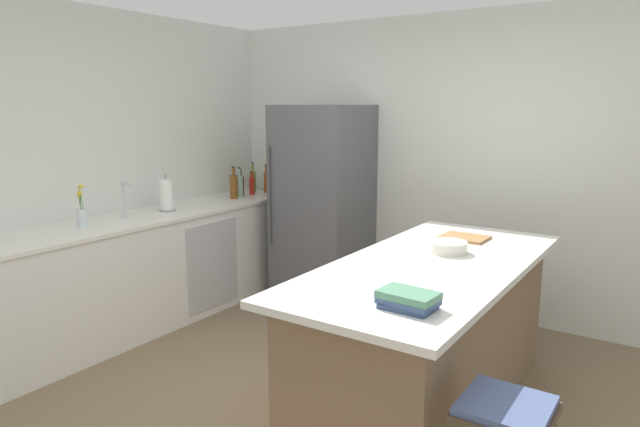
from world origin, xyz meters
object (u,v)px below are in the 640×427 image
object	(u,v)px
sink_faucet	(124,199)
flower_vase	(82,214)
kitchen_island	(429,336)
cookbook_stack	(408,300)
mixing_bowl	(448,247)
refrigerator	(323,204)
cutting_board	(465,237)
gin_bottle	(240,185)
paper_towel_roll	(167,196)
olive_oil_bottle	(253,181)
hot_sauce_bottle	(252,185)
vinegar_bottle	(266,181)
syrup_bottle	(241,185)
whiskey_bottle	(234,186)

from	to	relation	value
sink_faucet	flower_vase	xyz separation A→B (m)	(0.05, -0.41, -0.06)
kitchen_island	cookbook_stack	size ratio (longest dim) A/B	8.33
cookbook_stack	mixing_bowl	distance (m)	1.05
refrigerator	cutting_board	distance (m)	1.75
gin_bottle	kitchen_island	bearing A→B (deg)	-24.38
cutting_board	flower_vase	bearing A→B (deg)	-152.95
paper_towel_roll	olive_oil_bottle	xyz separation A→B (m)	(-0.06, 1.19, -0.01)
cutting_board	gin_bottle	bearing A→B (deg)	169.37
hot_sauce_bottle	cookbook_stack	bearing A→B (deg)	-37.42
hot_sauce_bottle	mixing_bowl	distance (m)	2.72
olive_oil_bottle	cutting_board	bearing A→B (deg)	-16.28
sink_faucet	vinegar_bottle	world-z (taller)	sink_faucet
cookbook_stack	cutting_board	bearing A→B (deg)	100.00
syrup_bottle	refrigerator	bearing A→B (deg)	7.89
flower_vase	whiskey_bottle	distance (m)	1.62
sink_faucet	vinegar_bottle	size ratio (longest dim) A/B	1.03
sink_faucet	flower_vase	world-z (taller)	flower_vase
paper_towel_roll	hot_sauce_bottle	distance (m)	1.09
cutting_board	syrup_bottle	bearing A→B (deg)	167.74
hot_sauce_bottle	syrup_bottle	distance (m)	0.11
olive_oil_bottle	cookbook_stack	world-z (taller)	olive_oil_bottle
flower_vase	cookbook_stack	xyz separation A→B (m)	(2.73, -0.18, -0.07)
paper_towel_roll	hot_sauce_bottle	size ratio (longest dim) A/B	1.31
hot_sauce_bottle	gin_bottle	bearing A→B (deg)	-91.34
flower_vase	sink_faucet	bearing A→B (deg)	96.52
paper_towel_roll	flower_vase	bearing A→B (deg)	-89.66
syrup_bottle	whiskey_bottle	xyz separation A→B (m)	(0.09, -0.20, 0.02)
refrigerator	syrup_bottle	distance (m)	0.93
kitchen_island	cutting_board	bearing A→B (deg)	93.91
flower_vase	mixing_bowl	distance (m)	2.66
flower_vase	syrup_bottle	distance (m)	1.81
syrup_bottle	cutting_board	distance (m)	2.59
paper_towel_roll	cookbook_stack	distance (m)	2.90
flower_vase	syrup_bottle	bearing A→B (deg)	91.87
olive_oil_bottle	whiskey_bottle	bearing A→B (deg)	-77.02
vinegar_bottle	sink_faucet	bearing A→B (deg)	-92.92
refrigerator	sink_faucet	world-z (taller)	refrigerator
mixing_bowl	flower_vase	bearing A→B (deg)	-161.35
sink_faucet	gin_bottle	distance (m)	1.31
gin_bottle	olive_oil_bottle	bearing A→B (deg)	103.47
kitchen_island	refrigerator	distance (m)	2.19
flower_vase	paper_towel_roll	distance (m)	0.81
hot_sauce_bottle	whiskey_bottle	world-z (taller)	whiskey_bottle
sink_faucet	cookbook_stack	bearing A→B (deg)	-12.05
paper_towel_roll	vinegar_bottle	xyz separation A→B (m)	(0.04, 1.29, -0.02)
whiskey_bottle	refrigerator	bearing A→B (deg)	21.26
paper_towel_roll	vinegar_bottle	bearing A→B (deg)	88.08
hot_sauce_bottle	cutting_board	world-z (taller)	hot_sauce_bottle
cookbook_stack	sink_faucet	bearing A→B (deg)	167.95
kitchen_island	gin_bottle	world-z (taller)	gin_bottle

